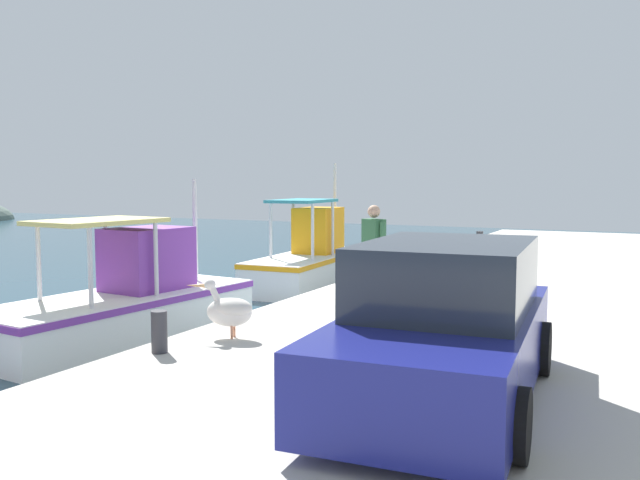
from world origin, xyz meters
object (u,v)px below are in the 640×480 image
(mooring_bollard_second, at_px, (159,332))
(mooring_bollard_fourth, at_px, (480,236))
(mooring_bollard_third, at_px, (437,250))
(pelican, at_px, (230,309))
(fisherman_standing, at_px, (374,251))
(parked_car, at_px, (444,328))
(fishing_boat_second, at_px, (126,303))
(fishing_boat_third, at_px, (311,261))

(mooring_bollard_second, distance_m, mooring_bollard_fourth, 17.22)
(mooring_bollard_third, bearing_deg, pelican, -178.20)
(fisherman_standing, relative_size, parked_car, 0.42)
(parked_car, distance_m, mooring_bollard_second, 3.75)
(mooring_bollard_second, bearing_deg, parked_car, -91.98)
(fisherman_standing, height_order, mooring_bollard_fourth, fisherman_standing)
(fishing_boat_second, bearing_deg, mooring_bollard_third, -20.11)
(fisherman_standing, height_order, parked_car, fisherman_standing)
(fisherman_standing, distance_m, mooring_bollard_third, 8.02)
(pelican, bearing_deg, mooring_bollard_third, 1.80)
(parked_car, bearing_deg, fishing_boat_third, 33.64)
(pelican, relative_size, fisherman_standing, 0.55)
(parked_car, bearing_deg, mooring_bollard_fourth, 12.10)
(pelican, xyz_separation_m, mooring_bollard_third, (11.00, 0.34, -0.22))
(fishing_boat_second, bearing_deg, pelican, -117.61)
(fishing_boat_second, distance_m, fisherman_standing, 4.83)
(fishing_boat_third, distance_m, mooring_bollard_second, 10.48)
(fishing_boat_second, relative_size, mooring_bollard_fourth, 15.79)
(pelican, distance_m, mooring_bollard_fourth, 16.17)
(fishing_boat_second, distance_m, pelican, 4.18)
(mooring_bollard_third, bearing_deg, parked_car, -163.03)
(fisherman_standing, relative_size, mooring_bollard_third, 4.81)
(pelican, distance_m, fisherman_standing, 3.28)
(fishing_boat_second, bearing_deg, mooring_bollard_second, -131.88)
(mooring_bollard_third, bearing_deg, fisherman_standing, -171.20)
(mooring_bollard_fourth, bearing_deg, pelican, -178.78)
(mooring_bollard_second, relative_size, mooring_bollard_third, 1.47)
(fishing_boat_second, xyz_separation_m, fisherman_standing, (1.19, -4.55, 1.09))
(pelican, bearing_deg, fishing_boat_second, 62.39)
(pelican, relative_size, mooring_bollard_second, 1.80)
(pelican, height_order, mooring_bollard_fourth, pelican)
(fishing_boat_third, xyz_separation_m, fisherman_standing, (-5.85, -4.26, 1.04))
(parked_car, height_order, mooring_bollard_fourth, parked_car)
(pelican, bearing_deg, mooring_bollard_fourth, 1.22)
(parked_car, xyz_separation_m, mooring_bollard_fourth, (17.35, 3.72, -0.54))
(pelican, distance_m, parked_car, 3.59)
(fisherman_standing, bearing_deg, fishing_boat_second, 104.67)
(fishing_boat_third, xyz_separation_m, pelican, (-8.96, -3.38, 0.48))
(fishing_boat_second, xyz_separation_m, parked_car, (-3.11, -7.05, 0.84))
(mooring_bollard_second, xyz_separation_m, mooring_bollard_fourth, (17.22, -0.00, -0.09))
(mooring_bollard_third, bearing_deg, mooring_bollard_fourth, -0.00)
(pelican, height_order, mooring_bollard_second, pelican)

